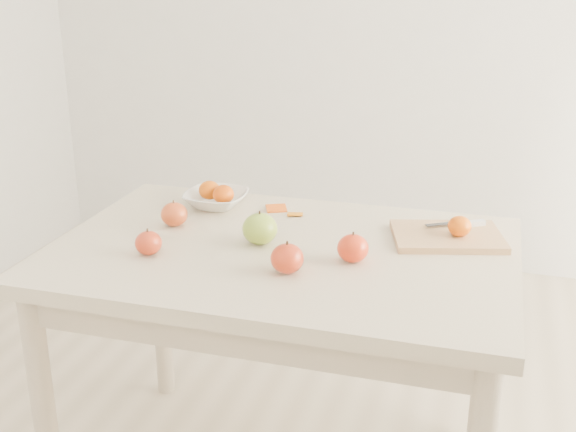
# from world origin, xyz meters

# --- Properties ---
(table) EXTENTS (1.20, 0.80, 0.75)m
(table) POSITION_xyz_m (0.00, 0.00, 0.65)
(table) COLOR beige
(table) RESTS_ON ground
(cutting_board) EXTENTS (0.33, 0.28, 0.02)m
(cutting_board) POSITION_xyz_m (0.41, 0.18, 0.76)
(cutting_board) COLOR tan
(cutting_board) RESTS_ON table
(board_tangerine) EXTENTS (0.06, 0.06, 0.05)m
(board_tangerine) POSITION_xyz_m (0.44, 0.17, 0.80)
(board_tangerine) COLOR #E75308
(board_tangerine) RESTS_ON cutting_board
(fruit_bowl) EXTENTS (0.19, 0.19, 0.05)m
(fruit_bowl) POSITION_xyz_m (-0.29, 0.25, 0.77)
(fruit_bowl) COLOR white
(fruit_bowl) RESTS_ON table
(bowl_tangerine_near) EXTENTS (0.07, 0.07, 0.06)m
(bowl_tangerine_near) POSITION_xyz_m (-0.31, 0.26, 0.80)
(bowl_tangerine_near) COLOR orange
(bowl_tangerine_near) RESTS_ON fruit_bowl
(bowl_tangerine_far) EXTENTS (0.06, 0.06, 0.06)m
(bowl_tangerine_far) POSITION_xyz_m (-0.26, 0.24, 0.80)
(bowl_tangerine_far) COLOR #C85A07
(bowl_tangerine_far) RESTS_ON fruit_bowl
(orange_peel_a) EXTENTS (0.07, 0.07, 0.01)m
(orange_peel_a) POSITION_xyz_m (-0.10, 0.27, 0.75)
(orange_peel_a) COLOR #D9520F
(orange_peel_a) RESTS_ON table
(orange_peel_b) EXTENTS (0.05, 0.04, 0.01)m
(orange_peel_b) POSITION_xyz_m (-0.04, 0.24, 0.75)
(orange_peel_b) COLOR orange
(orange_peel_b) RESTS_ON table
(paring_knife) EXTENTS (0.16, 0.09, 0.01)m
(paring_knife) POSITION_xyz_m (0.46, 0.25, 0.78)
(paring_knife) COLOR silver
(paring_knife) RESTS_ON cutting_board
(apple_green) EXTENTS (0.09, 0.09, 0.08)m
(apple_green) POSITION_xyz_m (-0.07, 0.01, 0.79)
(apple_green) COLOR olive
(apple_green) RESTS_ON table
(apple_red_b) EXTENTS (0.07, 0.07, 0.06)m
(apple_red_b) POSITION_xyz_m (-0.31, -0.14, 0.78)
(apple_red_b) COLOR #8B0202
(apple_red_b) RESTS_ON table
(apple_red_c) EXTENTS (0.08, 0.08, 0.07)m
(apple_red_c) POSITION_xyz_m (0.06, -0.15, 0.79)
(apple_red_c) COLOR maroon
(apple_red_c) RESTS_ON table
(apple_red_a) EXTENTS (0.08, 0.08, 0.07)m
(apple_red_a) POSITION_xyz_m (-0.34, 0.07, 0.78)
(apple_red_a) COLOR maroon
(apple_red_a) RESTS_ON table
(apple_red_e) EXTENTS (0.08, 0.08, 0.07)m
(apple_red_e) POSITION_xyz_m (0.19, -0.04, 0.79)
(apple_red_e) COLOR #9E060B
(apple_red_e) RESTS_ON table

